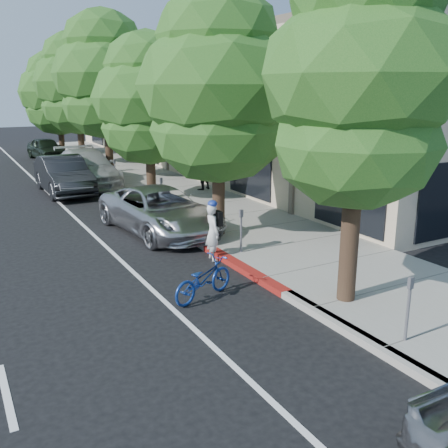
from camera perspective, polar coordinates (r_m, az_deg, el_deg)
ground at (r=12.65m, az=4.47°, el=-6.73°), size 120.00×120.00×0.00m
sidewalk at (r=20.37m, az=-2.52°, el=2.01°), size 4.60×56.00×0.15m
curb at (r=19.48m, az=-8.58°, el=1.24°), size 0.30×56.00×0.15m
curb_red_segment at (r=13.41m, az=2.12°, el=-5.05°), size 0.32×4.00×0.15m
storefront_building at (r=32.13m, az=1.15°, el=13.02°), size 10.00×36.00×7.00m
street_tree_0 at (r=10.75m, az=15.33°, el=15.43°), size 4.12×4.12×7.66m
street_tree_1 at (r=15.64m, az=-0.67°, el=15.19°), size 4.98×4.98×7.73m
street_tree_2 at (r=21.11m, az=-8.67°, el=13.83°), size 4.59×4.59×7.03m
street_tree_3 at (r=26.81m, az=-13.48°, el=16.10°), size 5.23×5.23×8.61m
street_tree_4 at (r=32.61m, az=-16.45°, el=15.10°), size 5.19×5.19×8.17m
street_tree_5 at (r=38.48m, az=-18.48°, el=14.02°), size 5.42×5.42×7.49m
cyclist at (r=14.05m, az=-1.31°, el=-0.95°), size 0.44×0.63×1.62m
bicycle at (r=11.58m, az=-2.39°, el=-6.31°), size 1.91×1.20×0.95m
silver_suv at (r=16.92m, az=-7.31°, el=1.54°), size 3.07×5.67×1.51m
dark_sedan at (r=24.35m, az=-17.86°, el=5.35°), size 1.87×5.23×1.72m
white_pickup at (r=26.11m, az=-15.45°, el=6.21°), size 2.64×6.15×1.77m
dark_suv_far at (r=36.89m, az=-19.67°, el=8.12°), size 2.25×4.48×1.47m
pedestrian at (r=23.30m, az=-2.58°, el=5.98°), size 0.96×0.84×1.68m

